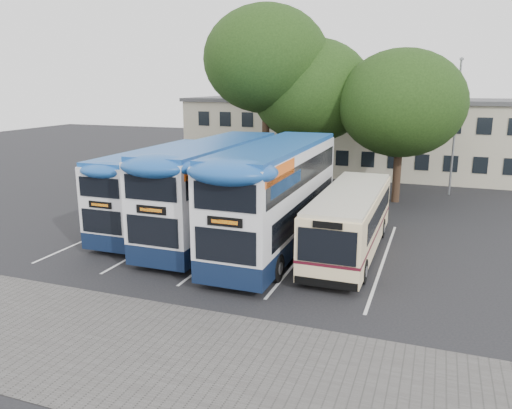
{
  "coord_description": "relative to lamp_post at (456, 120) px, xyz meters",
  "views": [
    {
      "loc": [
        5.11,
        -15.97,
        7.49
      ],
      "look_at": [
        -2.61,
        5.0,
        2.02
      ],
      "focal_mm": 35.0,
      "sensor_mm": 36.0,
      "label": 1
    }
  ],
  "objects": [
    {
      "name": "depot_building",
      "position": [
        -6.0,
        7.02,
        -1.93
      ],
      "size": [
        32.4,
        8.4,
        6.2
      ],
      "color": "beige",
      "rests_on": "ground"
    },
    {
      "name": "tree_mid",
      "position": [
        -9.38,
        -1.96,
        1.86
      ],
      "size": [
        8.24,
        8.24,
        10.46
      ],
      "color": "black",
      "rests_on": "ground"
    },
    {
      "name": "lamp_post",
      "position": [
        0.0,
        0.0,
        0.0
      ],
      "size": [
        0.25,
        1.05,
        9.06
      ],
      "color": "gray",
      "rests_on": "ground"
    },
    {
      "name": "bay_lines",
      "position": [
        -9.75,
        -14.97,
        -5.08
      ],
      "size": [
        14.12,
        11.0,
        0.01
      ],
      "color": "silver",
      "rests_on": "ground"
    },
    {
      "name": "bus_dd_left",
      "position": [
        -14.31,
        -13.8,
        -2.8
      ],
      "size": [
        2.41,
        9.96,
        4.15
      ],
      "color": "#0F1B37",
      "rests_on": "ground"
    },
    {
      "name": "bus_dd_mid",
      "position": [
        -11.09,
        -14.23,
        -2.49
      ],
      "size": [
        2.74,
        11.3,
        4.71
      ],
      "color": "#0F1B37",
      "rests_on": "ground"
    },
    {
      "name": "bus_single",
      "position": [
        -4.34,
        -14.38,
        -3.44
      ],
      "size": [
        2.47,
        9.72,
        2.9
      ],
      "color": "#FFE3AA",
      "rests_on": "ground"
    },
    {
      "name": "ground",
      "position": [
        -6.0,
        -19.97,
        -5.08
      ],
      "size": [
        120.0,
        120.0,
        0.0
      ],
      "primitive_type": "plane",
      "color": "black",
      "rests_on": "ground"
    },
    {
      "name": "bus_dd_right",
      "position": [
        -7.64,
        -14.89,
        -2.42
      ],
      "size": [
        2.82,
        11.62,
        4.85
      ],
      "color": "#0F1B37",
      "rests_on": "ground"
    },
    {
      "name": "paving_strip",
      "position": [
        -8.0,
        -24.97,
        -5.08
      ],
      "size": [
        40.0,
        6.0,
        0.01
      ],
      "primitive_type": "cube",
      "color": "#595654",
      "rests_on": "ground"
    },
    {
      "name": "tree_left",
      "position": [
        -12.15,
        -3.45,
        3.89
      ],
      "size": [
        8.33,
        8.33,
        12.54
      ],
      "color": "black",
      "rests_on": "ground"
    },
    {
      "name": "tree_right",
      "position": [
        -3.29,
        -3.38,
        1.15
      ],
      "size": [
        7.81,
        7.81,
        9.57
      ],
      "color": "black",
      "rests_on": "ground"
    }
  ]
}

